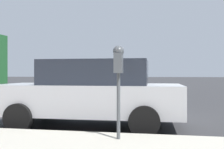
# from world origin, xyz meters

# --- Properties ---
(ground_plane) EXTENTS (220.00, 220.00, 0.00)m
(ground_plane) POSITION_xyz_m (0.00, 0.00, 0.00)
(ground_plane) COLOR #333335
(parking_meter) EXTENTS (0.21, 0.19, 1.59)m
(parking_meter) POSITION_xyz_m (-2.67, 0.09, 1.38)
(parking_meter) COLOR #4C5156
(parking_meter) RESTS_ON sidewalk
(car_silver) EXTENTS (2.05, 4.41, 1.60)m
(car_silver) POSITION_xyz_m (-0.90, 1.02, 0.83)
(car_silver) COLOR #B7BABF
(car_silver) RESTS_ON ground_plane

